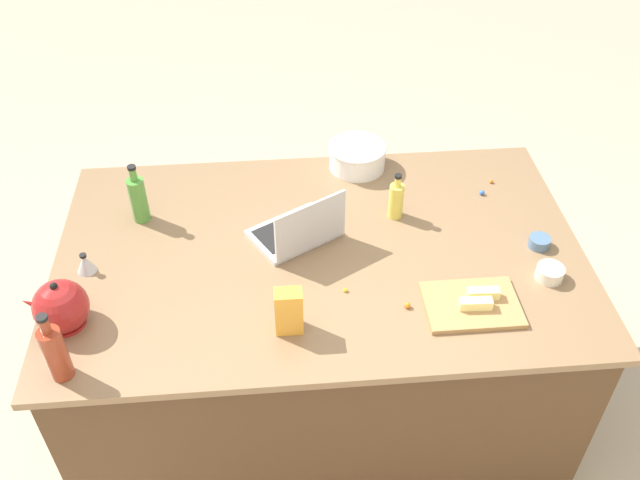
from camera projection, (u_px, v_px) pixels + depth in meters
ground_plane at (320, 396)px, 3.14m from camera, size 12.00×12.00×0.00m
island_counter at (320, 331)px, 2.84m from camera, size 1.94×1.21×0.90m
laptop at (299, 230)px, 2.56m from camera, size 0.38×0.35×0.22m
mixing_bowl_large at (357, 156)px, 2.91m from camera, size 0.24×0.24×0.11m
bottle_olive at (138, 198)px, 2.62m from camera, size 0.07×0.07×0.25m
bottle_soy at (55, 352)px, 2.05m from camera, size 0.07×0.07×0.26m
bottle_oil at (396, 200)px, 2.65m from camera, size 0.06×0.06×0.19m
kettle at (61, 307)px, 2.22m from camera, size 0.21×0.18×0.20m
cutting_board at (472, 304)px, 2.33m from camera, size 0.32×0.23×0.02m
butter_stick_left at (483, 293)px, 2.33m from camera, size 0.11×0.04×0.04m
butter_stick_right at (476, 304)px, 2.29m from camera, size 0.11×0.04×0.04m
ramekin_small at (550, 273)px, 2.42m from camera, size 0.10×0.10×0.05m
ramekin_medium at (539, 242)px, 2.55m from camera, size 0.08×0.08×0.04m
kitchen_timer at (85, 263)px, 2.44m from camera, size 0.07×0.07×0.08m
candy_bag at (289, 311)px, 2.20m from camera, size 0.09×0.06×0.17m
candy_0 at (345, 290)px, 2.38m from camera, size 0.01×0.01×0.01m
candy_1 at (482, 193)px, 2.80m from camera, size 0.02×0.02×0.02m
candy_2 at (408, 305)px, 2.32m from camera, size 0.02×0.02×0.02m
candy_3 at (491, 181)px, 2.86m from camera, size 0.02×0.02×0.02m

